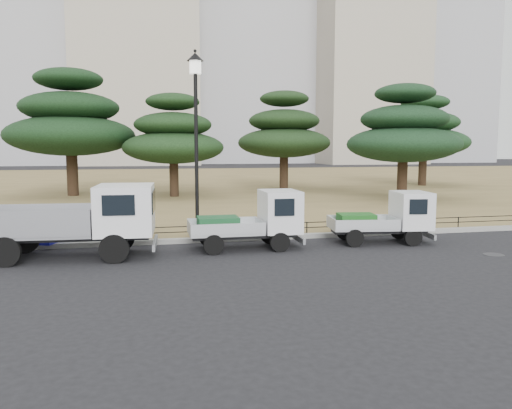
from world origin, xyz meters
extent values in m
plane|color=black|center=(0.00, 0.00, 0.00)|extent=(220.00, 220.00, 0.00)
cube|color=olive|center=(0.00, 30.60, 0.07)|extent=(120.00, 56.00, 0.15)
cube|color=gray|center=(0.00, 2.60, 0.08)|extent=(120.00, 0.25, 0.16)
cylinder|color=black|center=(-4.39, 0.06, 0.41)|extent=(0.82, 0.21, 0.81)
cylinder|color=black|center=(-4.28, 1.83, 0.41)|extent=(0.82, 0.21, 0.81)
cylinder|color=black|center=(-7.19, 0.24, 0.41)|extent=(0.82, 0.21, 0.81)
cylinder|color=black|center=(-7.08, 2.00, 0.41)|extent=(0.82, 0.21, 0.81)
cube|color=#2D2D30|center=(-5.69, 1.03, 0.62)|extent=(4.59, 1.24, 0.14)
cube|color=gray|center=(-6.50, 1.08, 1.09)|extent=(3.25, 1.97, 0.79)
cube|color=silver|center=(-4.10, 0.93, 1.39)|extent=(1.69, 2.02, 1.39)
cylinder|color=black|center=(0.43, 0.56, 0.30)|extent=(0.61, 0.16, 0.60)
cylinder|color=black|center=(0.43, 1.89, 0.30)|extent=(0.61, 0.16, 0.60)
cylinder|color=black|center=(-1.59, 0.57, 0.30)|extent=(0.61, 0.16, 0.60)
cylinder|color=black|center=(-1.59, 1.90, 0.30)|extent=(0.61, 0.16, 0.60)
cube|color=#2D2D30|center=(-0.55, 1.23, 0.44)|extent=(3.26, 0.75, 0.14)
cube|color=#B8BBC0|center=(-1.14, 1.23, 0.72)|extent=(2.25, 1.38, 0.40)
cube|color=silver|center=(0.60, 1.23, 1.16)|extent=(1.13, 1.49, 1.30)
cube|color=#164F28|center=(-1.36, 1.23, 0.82)|extent=(1.24, 0.90, 0.44)
cylinder|color=black|center=(4.85, 0.52, 0.29)|extent=(0.59, 0.23, 0.57)
cylinder|color=black|center=(5.02, 1.76, 0.29)|extent=(0.59, 0.23, 0.57)
cylinder|color=black|center=(2.96, 0.78, 0.29)|extent=(0.59, 0.23, 0.57)
cylinder|color=black|center=(3.13, 2.02, 0.29)|extent=(0.59, 0.23, 0.57)
cube|color=#2D2D30|center=(4.02, 1.27, 0.42)|extent=(3.15, 1.12, 0.13)
cube|color=silver|center=(3.46, 1.34, 0.68)|extent=(2.28, 1.57, 0.38)
cube|color=silver|center=(5.09, 1.12, 1.09)|extent=(1.25, 1.54, 1.21)
cube|color=#195A1A|center=(3.25, 1.37, 0.77)|extent=(1.27, 1.00, 0.42)
cylinder|color=black|center=(-1.84, 2.90, 0.23)|extent=(0.46, 0.46, 0.17)
cylinder|color=black|center=(-1.84, 2.90, 2.93)|extent=(0.13, 0.13, 5.23)
cylinder|color=white|center=(-1.84, 2.90, 5.76)|extent=(0.42, 0.42, 0.42)
cone|color=black|center=(-1.84, 2.90, 6.10)|extent=(0.54, 0.54, 0.26)
cylinder|color=black|center=(0.00, 2.75, 0.35)|extent=(38.00, 0.03, 0.03)
cylinder|color=black|center=(0.00, 2.75, 0.53)|extent=(38.00, 0.03, 0.03)
cylinder|color=black|center=(0.00, 2.75, 0.35)|extent=(0.04, 0.04, 0.40)
cube|color=#1615A6|center=(-6.95, 3.07, 0.51)|extent=(1.83, 1.61, 0.71)
cube|color=#1615A6|center=(-6.64, 2.92, 1.01)|extent=(0.89, 0.83, 0.30)
cylinder|color=#2D2D30|center=(6.50, -1.20, 0.01)|extent=(0.60, 0.60, 0.01)
cylinder|color=black|center=(-8.05, 19.22, 1.68)|extent=(0.69, 0.69, 3.06)
ellipsoid|color=black|center=(-8.05, 19.22, 3.90)|extent=(7.85, 7.85, 2.51)
ellipsoid|color=black|center=(-8.05, 19.22, 5.62)|extent=(6.00, 6.00, 1.92)
ellipsoid|color=black|center=(-8.05, 19.22, 7.34)|extent=(4.14, 4.14, 1.32)
cylinder|color=black|center=(-1.84, 17.29, 1.38)|extent=(0.55, 0.55, 2.46)
ellipsoid|color=black|center=(-1.84, 17.29, 3.16)|extent=(6.19, 6.19, 1.98)
ellipsoid|color=black|center=(-1.84, 17.29, 4.54)|extent=(4.73, 4.73, 1.51)
ellipsoid|color=black|center=(-1.84, 17.29, 5.92)|extent=(3.27, 3.27, 1.05)
cylinder|color=black|center=(6.11, 20.60, 1.52)|extent=(0.62, 0.62, 2.73)
ellipsoid|color=black|center=(6.11, 20.60, 3.50)|extent=(6.58, 6.58, 2.10)
ellipsoid|color=black|center=(6.11, 20.60, 5.04)|extent=(5.02, 5.02, 1.61)
ellipsoid|color=black|center=(6.11, 20.60, 6.57)|extent=(3.47, 3.47, 1.11)
cylinder|color=black|center=(11.29, 13.10, 1.46)|extent=(0.59, 0.59, 2.61)
ellipsoid|color=black|center=(11.29, 13.10, 3.35)|extent=(6.63, 6.63, 2.12)
ellipsoid|color=black|center=(11.29, 13.10, 4.82)|extent=(5.06, 5.06, 1.62)
ellipsoid|color=black|center=(11.29, 13.10, 6.29)|extent=(3.49, 3.49, 1.12)
cylinder|color=black|center=(18.15, 22.41, 1.55)|extent=(0.63, 0.63, 2.79)
ellipsoid|color=#16331A|center=(18.15, 22.41, 3.57)|extent=(7.13, 7.13, 2.28)
ellipsoid|color=#16331A|center=(18.15, 22.41, 5.14)|extent=(5.45, 5.45, 1.74)
ellipsoid|color=#16331A|center=(18.15, 22.41, 6.71)|extent=(3.76, 3.76, 1.20)
cube|color=#AAA08C|center=(-5.00, 85.00, 27.50)|extent=(22.00, 20.00, 55.00)
cube|color=#AAA08C|center=(40.00, 82.00, 24.00)|extent=(20.00, 18.00, 48.00)
cube|color=#A0A0A5|center=(58.00, 90.00, 35.00)|extent=(24.00, 20.00, 70.00)
cylinder|color=#D83F33|center=(72.00, 85.00, 30.00)|extent=(1.80, 1.80, 60.00)
camera|label=1|loc=(-3.46, -13.83, 3.15)|focal=35.00mm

